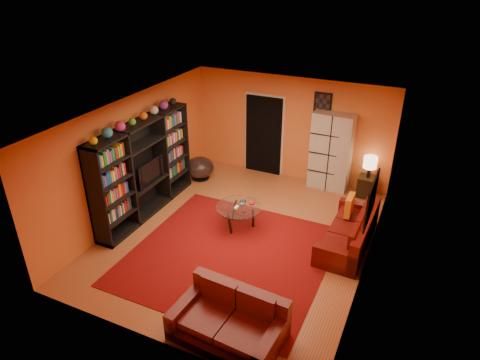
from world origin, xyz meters
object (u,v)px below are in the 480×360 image
at_px(coffee_table, 239,209).
at_px(table_lamp, 370,163).
at_px(tv, 148,171).
at_px(loveseat, 231,319).
at_px(entertainment_unit, 144,169).
at_px(sofa, 352,233).
at_px(side_table, 367,186).
at_px(bowl_chair, 200,168).
at_px(storage_cabinet, 331,152).

relative_size(coffee_table, table_lamp, 1.86).
relative_size(tv, loveseat, 0.53).
height_order(entertainment_unit, table_lamp, entertainment_unit).
xyz_separation_m(sofa, side_table, (-0.10, 2.14, -0.04)).
bearing_deg(table_lamp, side_table, 0.00).
bearing_deg(table_lamp, sofa, -87.46).
xyz_separation_m(loveseat, bowl_chair, (-2.96, 4.30, 0.03)).
bearing_deg(bowl_chair, tv, -97.00).
distance_m(tv, bowl_chair, 1.96).
xyz_separation_m(storage_cabinet, table_lamp, (0.94, -0.05, -0.08)).
distance_m(storage_cabinet, bowl_chair, 3.29).
distance_m(tv, coffee_table, 2.15).
bearing_deg(bowl_chair, table_lamp, 12.08).
bearing_deg(tv, storage_cabinet, -50.41).
relative_size(coffee_table, bowl_chair, 1.36).
bearing_deg(loveseat, bowl_chair, 38.49).
bearing_deg(side_table, tv, -147.68).
bearing_deg(side_table, loveseat, -101.75).
bearing_deg(storage_cabinet, coffee_table, -113.17).
relative_size(sofa, table_lamp, 3.92).
distance_m(loveseat, side_table, 5.27).
relative_size(entertainment_unit, tv, 3.39).
height_order(tv, storage_cabinet, storage_cabinet).
xyz_separation_m(bowl_chair, side_table, (4.04, 0.86, -0.06)).
bearing_deg(sofa, table_lamp, 94.39).
height_order(entertainment_unit, sofa, entertainment_unit).
distance_m(tv, table_lamp, 5.05).
relative_size(entertainment_unit, bowl_chair, 4.23).
height_order(storage_cabinet, side_table, storage_cabinet).
relative_size(loveseat, storage_cabinet, 0.88).
relative_size(bowl_chair, side_table, 1.42).
bearing_deg(coffee_table, loveseat, -67.44).
xyz_separation_m(bowl_chair, table_lamp, (4.04, 0.86, 0.56)).
xyz_separation_m(loveseat, table_lamp, (1.07, 5.16, 0.59)).
xyz_separation_m(storage_cabinet, side_table, (0.94, -0.05, -0.70)).
distance_m(sofa, bowl_chair, 4.33).
height_order(bowl_chair, side_table, bowl_chair).
distance_m(tv, loveseat, 4.09).
bearing_deg(entertainment_unit, bowl_chair, 81.70).
distance_m(loveseat, storage_cabinet, 5.26).
bearing_deg(coffee_table, storage_cabinet, 63.82).
height_order(sofa, loveseat, same).
bearing_deg(tv, table_lamp, -57.68).
xyz_separation_m(tv, loveseat, (3.19, -2.47, -0.69)).
distance_m(coffee_table, storage_cabinet, 2.87).
bearing_deg(tv, coffee_table, -84.15).
height_order(sofa, table_lamp, table_lamp).
bearing_deg(side_table, bowl_chair, -167.92).
distance_m(coffee_table, side_table, 3.32).
height_order(entertainment_unit, storage_cabinet, entertainment_unit).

